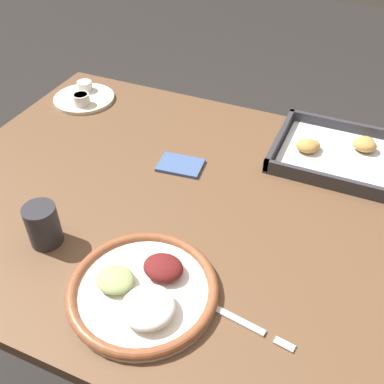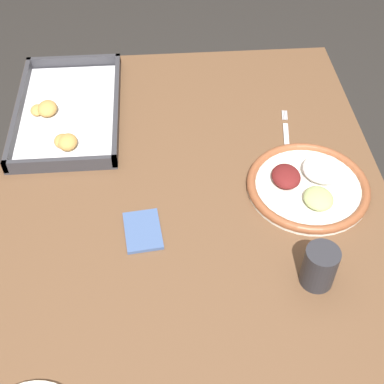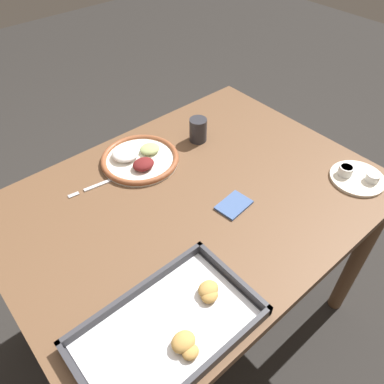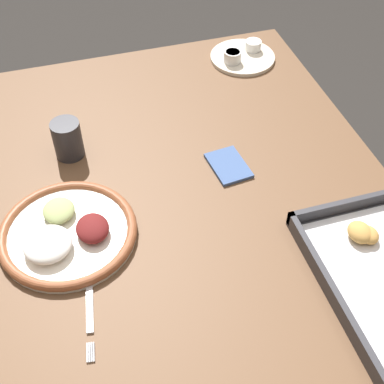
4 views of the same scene
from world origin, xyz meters
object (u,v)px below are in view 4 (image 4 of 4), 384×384
at_px(dinner_plate, 67,233).
at_px(fork, 90,303).
at_px(napkin, 228,166).
at_px(drinking_cup, 68,139).
at_px(saucer_plate, 242,55).

xyz_separation_m(dinner_plate, fork, (0.16, 0.02, -0.01)).
distance_m(dinner_plate, fork, 0.16).
bearing_deg(dinner_plate, napkin, 104.71).
relative_size(drinking_cup, napkin, 0.79).
distance_m(saucer_plate, drinking_cup, 0.57).
relative_size(dinner_plate, fork, 1.35).
distance_m(fork, drinking_cup, 0.41).
xyz_separation_m(saucer_plate, napkin, (0.40, -0.18, -0.01)).
bearing_deg(drinking_cup, fork, -3.13).
bearing_deg(drinking_cup, napkin, 66.56).
height_order(dinner_plate, fork, dinner_plate).
bearing_deg(dinner_plate, saucer_plate, 131.99).
bearing_deg(saucer_plate, napkin, -24.39).
distance_m(dinner_plate, drinking_cup, 0.25).
xyz_separation_m(dinner_plate, saucer_plate, (-0.50, 0.55, -0.00)).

